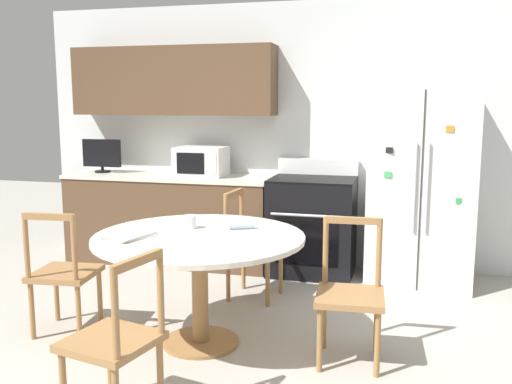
{
  "coord_description": "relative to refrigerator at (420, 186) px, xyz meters",
  "views": [
    {
      "loc": [
        1.15,
        -3.03,
        1.65
      ],
      "look_at": [
        0.06,
        1.15,
        0.95
      ],
      "focal_mm": 40.0,
      "sensor_mm": 36.0,
      "label": 1
    }
  ],
  "objects": [
    {
      "name": "microwave",
      "position": [
        -2.1,
        0.07,
        0.16
      ],
      "size": [
        0.48,
        0.39,
        0.29
      ],
      "color": "white",
      "rests_on": "kitchen_counter"
    },
    {
      "name": "dining_table",
      "position": [
        -1.44,
        -1.78,
        -0.24
      ],
      "size": [
        1.41,
        1.41,
        0.76
      ],
      "color": "beige",
      "rests_on": "ground_plane"
    },
    {
      "name": "countertop_tv",
      "position": [
        -3.21,
        0.08,
        0.2
      ],
      "size": [
        0.42,
        0.16,
        0.35
      ],
      "color": "black",
      "rests_on": "kitchen_counter"
    },
    {
      "name": "back_wall",
      "position": [
        -1.6,
        0.37,
        0.56
      ],
      "size": [
        5.2,
        0.44,
        2.6
      ],
      "color": "silver",
      "rests_on": "ground_plane"
    },
    {
      "name": "dining_chair_far",
      "position": [
        -1.35,
        -0.78,
        -0.45
      ],
      "size": [
        0.46,
        0.46,
        0.9
      ],
      "rotation": [
        0.0,
        0.0,
        4.62
      ],
      "color": "#9E7042",
      "rests_on": "ground_plane"
    },
    {
      "name": "dining_chair_near",
      "position": [
        -1.53,
        -2.79,
        -0.45
      ],
      "size": [
        0.5,
        0.5,
        0.9
      ],
      "rotation": [
        0.0,
        0.0,
        1.35
      ],
      "color": "#9E7042",
      "rests_on": "ground_plane"
    },
    {
      "name": "dining_chair_left",
      "position": [
        -2.44,
        -1.85,
        -0.45
      ],
      "size": [
        0.46,
        0.46,
        0.9
      ],
      "rotation": [
        0.0,
        0.0,
        6.39
      ],
      "color": "#9E7042",
      "rests_on": "ground_plane"
    },
    {
      "name": "folded_napkin",
      "position": [
        -1.22,
        -1.54,
        -0.1
      ],
      "size": [
        0.18,
        0.11,
        0.05
      ],
      "color": "#A3BCDB",
      "rests_on": "dining_table"
    },
    {
      "name": "oven_range",
      "position": [
        -0.97,
        0.04,
        -0.42
      ],
      "size": [
        0.8,
        0.68,
        1.08
      ],
      "color": "black",
      "rests_on": "ground_plane"
    },
    {
      "name": "refrigerator",
      "position": [
        0.0,
        0.0,
        0.0
      ],
      "size": [
        0.91,
        0.75,
        1.77
      ],
      "color": "white",
      "rests_on": "ground_plane"
    },
    {
      "name": "dining_chair_right",
      "position": [
        -0.44,
        -1.77,
        -0.45
      ],
      "size": [
        0.45,
        0.45,
        0.9
      ],
      "rotation": [
        0.0,
        0.0,
        3.2
      ],
      "color": "#9E7042",
      "rests_on": "ground_plane"
    },
    {
      "name": "candle_glass",
      "position": [
        -1.57,
        -1.61,
        -0.08
      ],
      "size": [
        0.09,
        0.09,
        0.09
      ],
      "color": "silver",
      "rests_on": "dining_table"
    },
    {
      "name": "kitchen_counter",
      "position": [
        -2.44,
        0.07,
        -0.43
      ],
      "size": [
        2.13,
        0.64,
        0.9
      ],
      "color": "brown",
      "rests_on": "ground_plane"
    },
    {
      "name": "mail_stack",
      "position": [
        -1.86,
        -1.96,
        -0.11
      ],
      "size": [
        0.33,
        0.37,
        0.02
      ],
      "color": "white",
      "rests_on": "dining_table"
    },
    {
      "name": "ground_plane",
      "position": [
        -1.29,
        -2.22,
        -0.89
      ],
      "size": [
        14.0,
        14.0,
        0.0
      ],
      "primitive_type": "plane",
      "color": "#B2ADA3"
    }
  ]
}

